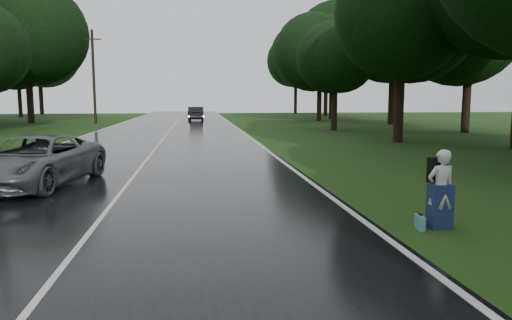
{
  "coord_description": "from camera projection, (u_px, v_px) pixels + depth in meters",
  "views": [
    {
      "loc": [
        2.16,
        -8.15,
        2.74
      ],
      "look_at": [
        3.74,
        4.45,
        1.1
      ],
      "focal_mm": 33.85,
      "sensor_mm": 36.0,
      "label": 1
    }
  ],
  "objects": [
    {
      "name": "ground",
      "position": [
        68.0,
        262.0,
        8.1
      ],
      "size": [
        160.0,
        160.0,
        0.0
      ],
      "primitive_type": "plane",
      "color": "#1F3F12",
      "rests_on": "ground"
    },
    {
      "name": "hitchhiker",
      "position": [
        440.0,
        192.0,
        10.12
      ],
      "size": [
        0.65,
        0.6,
        1.68
      ],
      "color": "silver",
      "rests_on": "ground"
    },
    {
      "name": "tree_right_f",
      "position": [
        319.0,
        121.0,
        57.87
      ],
      "size": [
        8.88,
        8.88,
        13.87
      ],
      "primitive_type": null,
      "color": "black",
      "rests_on": "ground"
    },
    {
      "name": "tree_left_f",
      "position": [
        31.0,
        123.0,
        52.37
      ],
      "size": [
        10.54,
        10.54,
        16.47
      ],
      "primitive_type": null,
      "color": "black",
      "rests_on": "ground"
    },
    {
      "name": "utility_pole_far",
      "position": [
        96.0,
        124.0,
        51.68
      ],
      "size": [
        1.8,
        0.28,
        9.83
      ],
      "primitive_type": null,
      "color": "black",
      "rests_on": "ground"
    },
    {
      "name": "road",
      "position": [
        158.0,
        145.0,
        27.78
      ],
      "size": [
        12.0,
        140.0,
        0.04
      ],
      "primitive_type": "cube",
      "color": "black",
      "rests_on": "ground"
    },
    {
      "name": "tree_right_e",
      "position": [
        334.0,
        130.0,
        41.23
      ],
      "size": [
        7.28,
        7.28,
        11.37
      ],
      "primitive_type": null,
      "color": "black",
      "rests_on": "ground"
    },
    {
      "name": "far_car",
      "position": [
        196.0,
        114.0,
        56.93
      ],
      "size": [
        1.88,
        5.04,
        1.65
      ],
      "primitive_type": "imported",
      "rotation": [
        0.0,
        0.0,
        3.11
      ],
      "color": "black",
      "rests_on": "road"
    },
    {
      "name": "grey_car",
      "position": [
        35.0,
        161.0,
        14.82
      ],
      "size": [
        3.65,
        6.0,
        1.56
      ],
      "primitive_type": "imported",
      "rotation": [
        0.0,
        0.0,
        6.08
      ],
      "color": "#575B5D",
      "rests_on": "road"
    },
    {
      "name": "tree_right_d",
      "position": [
        398.0,
        142.0,
        30.1
      ],
      "size": [
        8.95,
        8.95,
        13.99
      ],
      "primitive_type": null,
      "color": "black",
      "rests_on": "ground"
    },
    {
      "name": "suitcase",
      "position": [
        420.0,
        222.0,
        10.1
      ],
      "size": [
        0.18,
        0.43,
        0.29
      ],
      "primitive_type": "cube",
      "rotation": [
        0.0,
        0.0,
        6.13
      ],
      "color": "#5596A5",
      "rests_on": "ground"
    },
    {
      "name": "lane_center",
      "position": [
        158.0,
        145.0,
        27.78
      ],
      "size": [
        0.12,
        140.0,
        0.01
      ],
      "primitive_type": "cube",
      "color": "silver",
      "rests_on": "road"
    }
  ]
}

